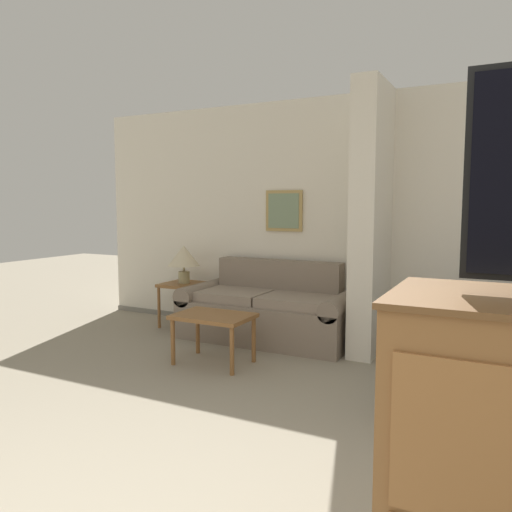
{
  "coord_description": "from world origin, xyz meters",
  "views": [
    {
      "loc": [
        1.23,
        -0.8,
        1.45
      ],
      "look_at": [
        -0.52,
        2.63,
        1.05
      ],
      "focal_mm": 35.0,
      "sensor_mm": 36.0,
      "label": 1
    }
  ],
  "objects": [
    {
      "name": "wall_back",
      "position": [
        -0.0,
        4.45,
        1.29
      ],
      "size": [
        7.07,
        0.16,
        2.6
      ],
      "color": "silver",
      "rests_on": "ground_plane"
    },
    {
      "name": "wall_partition_pillar",
      "position": [
        0.04,
        4.0,
        1.3
      ],
      "size": [
        0.24,
        0.77,
        2.6
      ],
      "color": "silver",
      "rests_on": "ground_plane"
    },
    {
      "name": "couch",
      "position": [
        -1.05,
        3.97,
        0.31
      ],
      "size": [
        1.85,
        0.84,
        0.83
      ],
      "color": "gray",
      "rests_on": "ground_plane"
    },
    {
      "name": "coffee_table",
      "position": [
        -1.13,
        2.98,
        0.4
      ],
      "size": [
        0.69,
        0.48,
        0.46
      ],
      "color": "brown",
      "rests_on": "ground_plane"
    },
    {
      "name": "side_table",
      "position": [
        -2.18,
        4.03,
        0.44
      ],
      "size": [
        0.49,
        0.49,
        0.52
      ],
      "color": "brown",
      "rests_on": "ground_plane"
    },
    {
      "name": "table_lamp",
      "position": [
        -2.18,
        4.03,
        0.83
      ],
      "size": [
        0.38,
        0.38,
        0.45
      ],
      "color": "tan",
      "rests_on": "side_table"
    }
  ]
}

